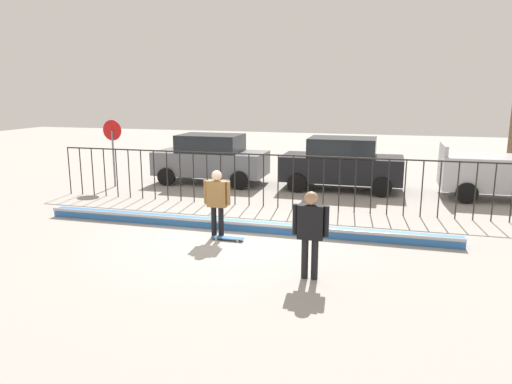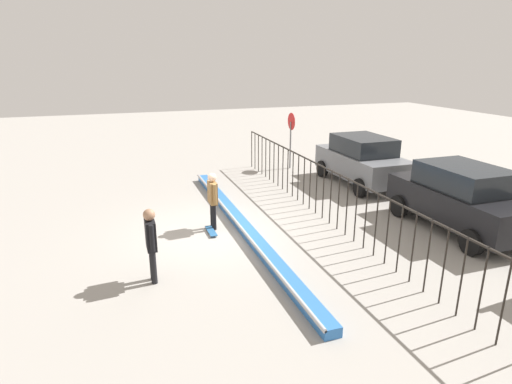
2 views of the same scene
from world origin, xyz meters
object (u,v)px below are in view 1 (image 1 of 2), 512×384
Objects in this scene: skateboard at (228,238)px; stop_sign at (113,144)px; camera_operator at (310,227)px; parked_car_black at (342,163)px; skateboarder at (217,198)px; parked_car_gray at (211,158)px.

stop_sign is at bearing 123.19° from skateboard.
skateboard is 3.10m from camera_operator.
parked_car_black is 8.50m from stop_sign.
stop_sign is (-5.94, 5.00, 0.61)m from skateboarder.
skateboarder is at bearing -1.02° from camera_operator.
camera_operator reaches higher than skateboarder.
skateboard is at bearing -64.58° from parked_car_gray.
parked_car_gray is at bearing 79.05° from skateboarder.
parked_car_gray is (-2.69, 6.65, -0.04)m from skateboarder.
parked_car_gray is 1.72× the size of stop_sign.
camera_operator is (2.60, -1.99, 0.02)m from skateboarder.
stop_sign is (-8.54, 6.98, 0.59)m from camera_operator.
skateboarder is 0.98× the size of camera_operator.
stop_sign reaches higher than skateboard.
skateboarder is 0.39× the size of parked_car_gray.
camera_operator is 10.13m from parked_car_gray.
stop_sign is (-3.25, -1.65, 0.64)m from parked_car_gray.
parked_car_gray reaches higher than skateboarder.
skateboarder is 7.13m from parked_car_black.
parked_car_gray is 3.70m from stop_sign.
camera_operator is (2.29, -1.84, 0.97)m from skateboard.
camera_operator is at bearing -88.70° from parked_car_black.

